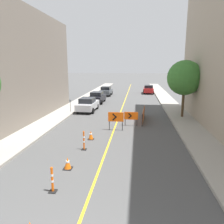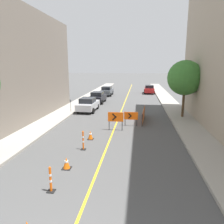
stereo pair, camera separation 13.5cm
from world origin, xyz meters
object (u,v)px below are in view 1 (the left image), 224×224
(parked_car_curb_mid, at_px, (97,97))
(parking_meter_far_curb, at_px, (70,103))
(delineator_post_front, at_px, (52,181))
(arrow_barricade_primary, at_px, (116,118))
(arrow_barricade_secondary, at_px, (131,116))
(parked_car_curb_far, at_px, (106,91))
(street_tree_right_near, at_px, (185,78))
(parked_car_opposite_side, at_px, (148,89))
(delineator_post_rear, at_px, (84,142))
(traffic_cone_third, at_px, (91,135))
(traffic_cone_second, at_px, (68,163))
(parked_car_curb_near, at_px, (88,104))

(parked_car_curb_mid, bearing_deg, parking_meter_far_curb, -99.70)
(delineator_post_front, xyz_separation_m, parked_car_curb_mid, (-2.21, 22.31, 0.31))
(arrow_barricade_primary, distance_m, arrow_barricade_secondary, 1.96)
(parked_car_curb_far, bearing_deg, street_tree_right_near, -56.14)
(parked_car_curb_far, distance_m, parked_car_opposite_side, 8.51)
(delineator_post_rear, bearing_deg, parked_car_opposite_side, 79.61)
(traffic_cone_third, distance_m, parked_car_curb_far, 23.48)
(arrow_barricade_secondary, distance_m, street_tree_right_near, 6.87)
(delineator_post_front, height_order, parked_car_curb_mid, parked_car_curb_mid)
(arrow_barricade_secondary, xyz_separation_m, parking_meter_far_curb, (-6.80, 4.22, 0.32))
(parked_car_curb_far, bearing_deg, traffic_cone_second, -84.17)
(arrow_barricade_primary, distance_m, parking_meter_far_curb, 8.03)
(parked_car_curb_mid, height_order, parking_meter_far_curb, parking_meter_far_curb)
(arrow_barricade_secondary, height_order, parked_car_curb_far, parked_car_curb_far)
(delineator_post_front, xyz_separation_m, parked_car_opposite_side, (5.53, 33.98, 0.31))
(arrow_barricade_primary, height_order, street_tree_right_near, street_tree_right_near)
(arrow_barricade_secondary, bearing_deg, traffic_cone_second, -107.39)
(delineator_post_rear, distance_m, parked_car_opposite_side, 29.71)
(traffic_cone_third, height_order, delineator_post_rear, delineator_post_rear)
(parked_car_curb_mid, relative_size, parked_car_curb_far, 1.01)
(parking_meter_far_curb, bearing_deg, delineator_post_rear, -68.46)
(traffic_cone_second, xyz_separation_m, parked_car_curb_near, (-2.21, 14.34, 0.50))
(parked_car_curb_mid, distance_m, parked_car_opposite_side, 14.00)
(arrow_barricade_secondary, xyz_separation_m, parked_car_curb_near, (-5.19, 5.72, -0.06))
(arrow_barricade_secondary, bearing_deg, parked_car_curb_mid, 115.76)
(traffic_cone_third, relative_size, street_tree_right_near, 0.12)
(traffic_cone_third, height_order, parked_car_curb_far, parked_car_curb_far)
(traffic_cone_second, height_order, parked_car_curb_near, parked_car_curb_near)
(parked_car_curb_far, bearing_deg, parked_car_curb_near, -89.06)
(delineator_post_rear, distance_m, street_tree_right_near, 12.71)
(arrow_barricade_secondary, xyz_separation_m, street_tree_right_near, (5.04, 3.42, 3.18))
(parked_car_curb_mid, bearing_deg, parked_car_curb_far, 91.65)
(arrow_barricade_secondary, bearing_deg, delineator_post_front, -103.66)
(delineator_post_rear, bearing_deg, parked_car_curb_mid, 97.76)
(traffic_cone_second, distance_m, delineator_post_rear, 2.66)
(parked_car_opposite_side, bearing_deg, parked_car_curb_near, -112.25)
(delineator_post_rear, bearing_deg, arrow_barricade_primary, 70.40)
(parking_meter_far_curb, distance_m, street_tree_right_near, 12.20)
(arrow_barricade_primary, xyz_separation_m, parked_car_curb_mid, (-3.97, 13.12, -0.28))
(parking_meter_far_curb, xyz_separation_m, street_tree_right_near, (11.83, -0.79, 2.86))
(delineator_post_rear, bearing_deg, parking_meter_far_curb, 111.54)
(delineator_post_front, relative_size, parked_car_opposite_side, 0.26)
(arrow_barricade_primary, distance_m, parked_car_curb_far, 21.29)
(parked_car_curb_near, height_order, parking_meter_far_curb, parking_meter_far_curb)
(traffic_cone_third, xyz_separation_m, parking_meter_far_curb, (-4.04, 8.18, 0.86))
(arrow_barricade_primary, bearing_deg, arrow_barricade_secondary, 51.84)
(parked_car_curb_mid, distance_m, street_tree_right_near, 13.46)
(parked_car_curb_far, height_order, parked_car_opposite_side, same)
(delineator_post_front, distance_m, arrow_barricade_primary, 9.38)
(parked_car_curb_near, xyz_separation_m, parked_car_curb_far, (0.18, 13.68, 0.00))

